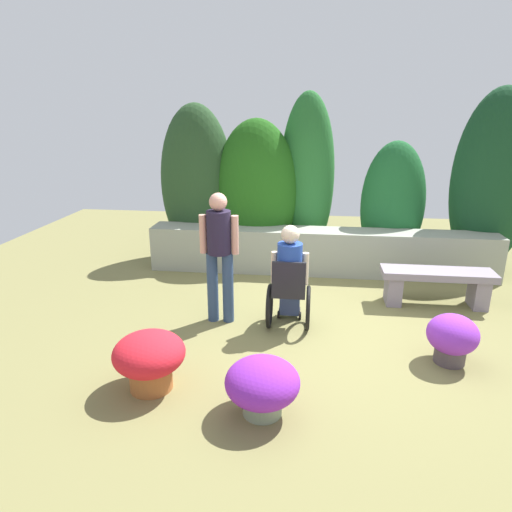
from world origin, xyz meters
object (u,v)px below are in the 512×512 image
(flower_pot_red_accent, at_px, (262,385))
(person_in_wheelchair, at_px, (289,280))
(person_standing_companion, at_px, (219,249))
(stone_bench, at_px, (437,282))
(flower_pot_purple_near, at_px, (149,358))
(flower_pot_terracotta_by_wall, at_px, (452,337))

(flower_pot_red_accent, bearing_deg, person_in_wheelchair, 85.44)
(person_in_wheelchair, bearing_deg, person_standing_companion, 179.83)
(stone_bench, height_order, person_standing_companion, person_standing_companion)
(person_in_wheelchair, height_order, flower_pot_purple_near, person_in_wheelchair)
(flower_pot_purple_near, relative_size, flower_pot_terracotta_by_wall, 1.28)
(stone_bench, bearing_deg, flower_pot_purple_near, -138.35)
(flower_pot_purple_near, xyz_separation_m, flower_pot_red_accent, (1.13, -0.25, -0.04))
(flower_pot_purple_near, bearing_deg, stone_bench, 36.53)
(flower_pot_terracotta_by_wall, bearing_deg, person_in_wheelchair, 160.07)
(flower_pot_terracotta_by_wall, height_order, flower_pot_red_accent, flower_pot_terracotta_by_wall)
(person_in_wheelchair, xyz_separation_m, flower_pot_purple_near, (-1.27, -1.51, -0.29))
(person_in_wheelchair, height_order, flower_pot_terracotta_by_wall, person_in_wheelchair)
(person_standing_companion, bearing_deg, flower_pot_red_accent, -80.70)
(person_in_wheelchair, distance_m, person_standing_companion, 0.95)
(stone_bench, distance_m, person_in_wheelchair, 2.22)
(stone_bench, xyz_separation_m, flower_pot_red_accent, (-2.14, -2.67, -0.05))
(person_in_wheelchair, relative_size, flower_pot_purple_near, 1.90)
(person_standing_companion, distance_m, flower_pot_red_accent, 2.08)
(person_standing_companion, relative_size, flower_pot_red_accent, 2.49)
(stone_bench, distance_m, flower_pot_terracotta_by_wall, 1.58)
(stone_bench, relative_size, flower_pot_purple_near, 2.15)
(flower_pot_purple_near, bearing_deg, person_in_wheelchair, 49.91)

